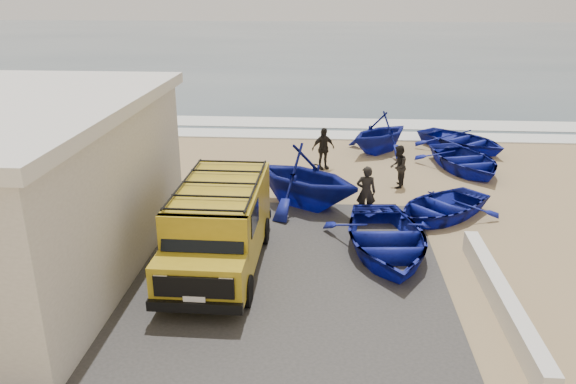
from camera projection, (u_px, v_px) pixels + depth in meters
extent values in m
plane|color=tan|center=(285.00, 244.00, 15.57)|extent=(160.00, 160.00, 0.00)
cube|color=#3F3D3A|center=(199.00, 276.00, 13.82)|extent=(12.00, 10.00, 0.05)
cube|color=#385166|center=(320.00, 44.00, 67.94)|extent=(180.00, 88.00, 0.01)
cube|color=white|center=(304.00, 135.00, 26.78)|extent=(180.00, 1.60, 0.06)
cube|color=white|center=(306.00, 123.00, 29.12)|extent=(180.00, 2.20, 0.04)
cube|color=black|center=(146.00, 157.00, 14.43)|extent=(0.08, 0.70, 0.90)
cube|color=silver|center=(502.00, 299.00, 12.34)|extent=(0.35, 6.00, 0.55)
cube|color=gold|center=(222.00, 217.00, 14.20)|extent=(2.04, 4.10, 1.73)
cube|color=gold|center=(200.00, 280.00, 12.00)|extent=(2.00, 0.97, 0.94)
cube|color=black|center=(203.00, 235.00, 12.16)|extent=(1.83, 0.37, 0.75)
cube|color=black|center=(194.00, 287.00, 11.50)|extent=(1.69, 0.10, 0.47)
cube|color=black|center=(195.00, 307.00, 11.63)|extent=(2.03, 0.17, 0.23)
cube|color=black|center=(220.00, 183.00, 13.83)|extent=(1.93, 3.79, 0.06)
cylinder|color=black|center=(164.00, 287.00, 12.62)|extent=(0.24, 0.73, 0.73)
cylinder|color=black|center=(198.00, 229.00, 15.65)|extent=(0.24, 0.73, 0.73)
cylinder|color=black|center=(246.00, 291.00, 12.48)|extent=(0.24, 0.73, 0.73)
cylinder|color=black|center=(264.00, 231.00, 15.51)|extent=(0.24, 0.73, 0.73)
imported|color=#131E95|center=(386.00, 238.00, 14.85)|extent=(3.49, 4.64, 0.91)
imported|color=#131E95|center=(440.00, 206.00, 17.19)|extent=(4.49, 4.41, 0.76)
imported|color=#131E95|center=(304.00, 176.00, 17.86)|extent=(5.12, 4.96, 2.06)
imported|color=#131E95|center=(465.00, 160.00, 21.57)|extent=(3.97, 4.79, 0.86)
imported|color=#131E95|center=(380.00, 132.00, 23.80)|extent=(4.34, 4.36, 1.74)
imported|color=#131E95|center=(462.00, 140.00, 24.28)|extent=(4.89, 5.00, 0.85)
imported|color=black|center=(366.00, 192.00, 17.09)|extent=(0.61, 0.41, 1.65)
imported|color=black|center=(398.00, 167.00, 19.69)|extent=(0.77, 0.88, 1.52)
imported|color=black|center=(323.00, 149.00, 21.66)|extent=(1.03, 0.80, 1.63)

